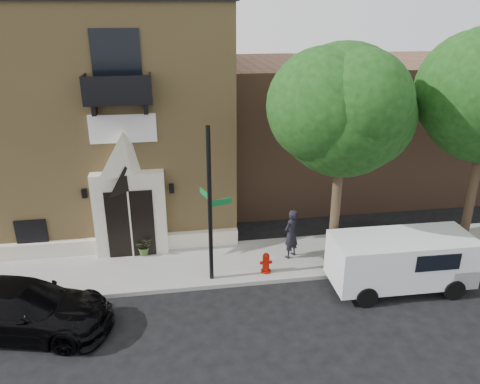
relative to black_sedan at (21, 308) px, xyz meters
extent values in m
plane|color=black|center=(3.93, 1.26, -0.76)|extent=(120.00, 120.00, 0.00)
cube|color=gray|center=(4.93, 2.76, -0.68)|extent=(42.00, 3.00, 0.15)
cube|color=#A5844E|center=(0.93, 9.26, 3.74)|extent=(12.00, 10.00, 9.00)
cube|color=silver|center=(0.93, 4.14, -0.31)|extent=(12.00, 0.30, 0.60)
cube|color=silver|center=(2.93, 4.01, 0.99)|extent=(2.60, 0.55, 3.20)
pyramid|color=silver|center=(2.93, 4.01, 3.34)|extent=(2.60, 0.55, 1.50)
cube|color=black|center=(2.93, 3.72, 0.69)|extent=(1.70, 0.06, 2.60)
cube|color=silver|center=(2.93, 3.68, 0.69)|extent=(0.06, 0.04, 2.60)
cube|color=white|center=(2.93, 4.20, 4.14)|extent=(2.30, 0.10, 1.00)
cube|color=black|center=(2.93, 3.81, 5.14)|extent=(2.20, 0.90, 0.10)
cube|color=black|center=(2.93, 3.38, 5.59)|extent=(2.20, 0.06, 0.90)
cube|color=black|center=(1.88, 3.81, 5.59)|extent=(0.06, 0.90, 0.90)
cube|color=black|center=(3.98, 3.81, 5.59)|extent=(0.06, 0.90, 0.90)
cube|color=black|center=(2.93, 4.23, 6.34)|extent=(1.60, 0.08, 2.20)
cube|color=black|center=(-0.67, 4.21, 0.39)|extent=(1.10, 0.10, 1.00)
cube|color=orange|center=(-0.67, 4.24, 0.39)|extent=(0.85, 0.06, 0.75)
cube|color=black|center=(1.38, 4.14, 1.84)|extent=(0.18, 0.18, 0.32)
cube|color=black|center=(4.48, 4.14, 1.84)|extent=(0.18, 0.18, 0.32)
cube|color=brown|center=(15.93, 10.26, 2.44)|extent=(18.00, 8.00, 6.40)
cylinder|color=#38281C|center=(9.93, 1.71, 1.49)|extent=(0.32, 0.32, 4.20)
sphere|color=#12360E|center=(9.93, 1.71, 5.06)|extent=(4.20, 4.20, 4.20)
sphere|color=#12360E|center=(10.73, 2.01, 4.76)|extent=(3.36, 3.36, 3.36)
sphere|color=#12360E|center=(9.23, 1.51, 5.26)|extent=(3.57, 3.57, 3.57)
sphere|color=#12360E|center=(10.13, 1.01, 5.46)|extent=(3.15, 3.15, 3.15)
cylinder|color=#38281C|center=(14.93, 1.71, 1.60)|extent=(0.32, 0.32, 4.42)
sphere|color=#12360E|center=(14.23, 1.51, 5.59)|extent=(3.82, 3.82, 3.83)
imported|color=black|center=(0.00, 0.00, 0.00)|extent=(5.57, 3.30, 1.51)
cube|color=white|center=(11.83, 0.40, 0.35)|extent=(4.64, 1.91, 1.57)
cube|color=white|center=(13.67, 0.37, -0.11)|extent=(0.95, 1.86, 0.65)
cube|color=black|center=(14.04, 0.36, 0.63)|extent=(0.30, 1.57, 0.65)
cube|color=black|center=(12.55, -0.54, 0.67)|extent=(1.48, 0.06, 0.55)
cylinder|color=black|center=(10.34, -0.46, -0.41)|extent=(0.70, 0.24, 0.70)
cylinder|color=black|center=(10.37, 1.30, -0.41)|extent=(0.70, 0.24, 0.70)
cylinder|color=black|center=(13.29, -0.50, -0.41)|extent=(0.70, 0.24, 0.70)
cylinder|color=black|center=(13.32, 1.25, -0.41)|extent=(0.70, 0.24, 0.70)
cylinder|color=black|center=(5.67, 1.72, 2.07)|extent=(0.14, 0.14, 5.35)
cube|color=#0C632A|center=(6.05, 1.84, 2.16)|extent=(0.73, 0.27, 0.20)
cube|color=#0C632A|center=(5.55, 2.10, 2.38)|extent=(0.27, 0.73, 0.20)
cylinder|color=#940E01|center=(7.59, 1.82, -0.57)|extent=(0.34, 0.34, 0.08)
cylinder|color=#940E01|center=(7.59, 1.82, -0.27)|extent=(0.25, 0.25, 0.52)
sphere|color=#940E01|center=(7.59, 1.82, 0.02)|extent=(0.25, 0.25, 0.25)
cylinder|color=#940E01|center=(7.59, 1.82, -0.23)|extent=(0.42, 0.11, 0.11)
cube|color=#0E361A|center=(10.94, 1.76, 0.01)|extent=(2.29, 1.75, 1.24)
cube|color=black|center=(10.94, 1.76, 0.69)|extent=(2.37, 1.82, 0.14)
imported|color=#3D5924|center=(3.35, 3.75, -0.26)|extent=(0.69, 0.62, 0.70)
imported|color=black|center=(8.72, 2.76, 0.33)|extent=(0.82, 0.78, 1.88)
camera|label=1|loc=(4.47, -12.09, 8.10)|focal=35.00mm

